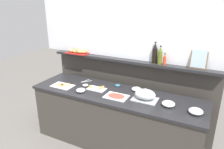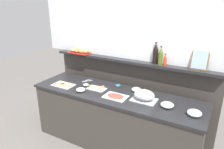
{
  "view_description": "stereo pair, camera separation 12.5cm",
  "coord_description": "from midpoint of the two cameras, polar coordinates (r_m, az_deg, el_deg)",
  "views": [
    {
      "loc": [
        1.22,
        -2.52,
        2.19
      ],
      "look_at": [
        -0.11,
        0.1,
        1.13
      ],
      "focal_mm": 33.68,
      "sensor_mm": 36.0,
      "label": 1
    },
    {
      "loc": [
        1.33,
        -2.46,
        2.19
      ],
      "look_at": [
        -0.11,
        0.1,
        1.13
      ],
      "focal_mm": 33.68,
      "sensor_mm": 36.0,
      "label": 2
    }
  ],
  "objects": [
    {
      "name": "sandwich_platter_rear",
      "position": [
        3.43,
        -14.29,
        -2.92
      ],
      "size": [
        0.34,
        0.22,
        0.04
      ],
      "color": "silver",
      "rests_on": "buffet_counter"
    },
    {
      "name": "ground_plane",
      "position": [
        3.99,
        3.8,
        -13.39
      ],
      "size": [
        12.0,
        12.0,
        0.0
      ],
      "primitive_type": "plane",
      "color": "slate"
    },
    {
      "name": "hot_sauce_bottle",
      "position": [
        3.14,
        12.96,
        3.9
      ],
      "size": [
        0.04,
        0.04,
        0.18
      ],
      "color": "red",
      "rests_on": "back_ledge_unit"
    },
    {
      "name": "olive_oil_bottle",
      "position": [
        3.15,
        11.79,
        4.94
      ],
      "size": [
        0.06,
        0.06,
        0.28
      ],
      "color": "#56661E",
      "rests_on": "back_ledge_unit"
    },
    {
      "name": "bread_basket",
      "position": [
        3.78,
        -9.97,
        6.2
      ],
      "size": [
        0.42,
        0.26,
        0.08
      ],
      "color": "#B2231E",
      "rests_on": "back_ledge_unit"
    },
    {
      "name": "buffet_counter",
      "position": [
        3.3,
        -0.24,
        -12.07
      ],
      "size": [
        2.57,
        0.73,
        0.89
      ],
      "color": "#3D3833",
      "rests_on": "ground_plane"
    },
    {
      "name": "condiment_bowl_red",
      "position": [
        3.31,
        0.44,
        -2.97
      ],
      "size": [
        0.09,
        0.09,
        0.03
      ],
      "primitive_type": "ellipsoid",
      "color": "teal",
      "rests_on": "buffet_counter"
    },
    {
      "name": "framed_picture",
      "position": [
        3.1,
        21.44,
        3.99
      ],
      "size": [
        0.23,
        0.08,
        0.28
      ],
      "color": "brown",
      "rests_on": "back_ledge_unit"
    },
    {
      "name": "serving_tongs",
      "position": [
        3.54,
        -8.18,
        -1.82
      ],
      "size": [
        0.13,
        0.18,
        0.01
      ],
      "color": "#B7BABF",
      "rests_on": "buffet_counter"
    },
    {
      "name": "cold_cuts_platter",
      "position": [
        2.97,
        -0.04,
        -5.94
      ],
      "size": [
        0.33,
        0.23,
        0.02
      ],
      "color": "silver",
      "rests_on": "buffet_counter"
    },
    {
      "name": "wine_bottle_dark",
      "position": [
        3.2,
        10.43,
        5.61
      ],
      "size": [
        0.08,
        0.08,
        0.32
      ],
      "color": "black",
      "rests_on": "back_ledge_unit"
    },
    {
      "name": "glass_bowl_extra",
      "position": [
        3.17,
        5.51,
        -3.99
      ],
      "size": [
        0.14,
        0.14,
        0.06
      ],
      "color": "silver",
      "rests_on": "buffet_counter"
    },
    {
      "name": "upper_wall_panel",
      "position": [
        3.32,
        4.32,
        15.5
      ],
      "size": [
        3.39,
        0.08,
        1.32
      ],
      "primitive_type": "cube",
      "color": "white",
      "rests_on": "back_ledge_unit"
    },
    {
      "name": "glass_bowl_small",
      "position": [
        2.8,
        13.82,
        -7.77
      ],
      "size": [
        0.17,
        0.17,
        0.07
      ],
      "color": "silver",
      "rests_on": "buffet_counter"
    },
    {
      "name": "glass_bowl_large",
      "position": [
        2.72,
        20.55,
        -9.37
      ],
      "size": [
        0.17,
        0.17,
        0.07
      ],
      "color": "silver",
      "rests_on": "buffet_counter"
    },
    {
      "name": "condiment_bowl_dark",
      "position": [
        3.36,
        -8.31,
        -2.89
      ],
      "size": [
        0.09,
        0.09,
        0.03
      ],
      "primitive_type": "ellipsoid",
      "color": "silver",
      "rests_on": "buffet_counter"
    },
    {
      "name": "serving_cloche",
      "position": [
        2.89,
        7.75,
        -5.51
      ],
      "size": [
        0.34,
        0.24,
        0.17
      ],
      "color": "#B7BABF",
      "rests_on": "buffet_counter"
    },
    {
      "name": "glass_bowl_medium",
      "position": [
        3.16,
        -9.6,
        -4.28
      ],
      "size": [
        0.14,
        0.14,
        0.06
      ],
      "color": "silver",
      "rests_on": "buffet_counter"
    },
    {
      "name": "back_ledge_unit",
      "position": [
        3.62,
        3.66,
        -4.96
      ],
      "size": [
        2.79,
        0.22,
        1.28
      ],
      "color": "#3D3833",
      "rests_on": "ground_plane"
    },
    {
      "name": "sandwich_platter_side",
      "position": [
        3.23,
        -5.21,
        -3.79
      ],
      "size": [
        0.28,
        0.17,
        0.04
      ],
      "color": "white",
      "rests_on": "buffet_counter"
    }
  ]
}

